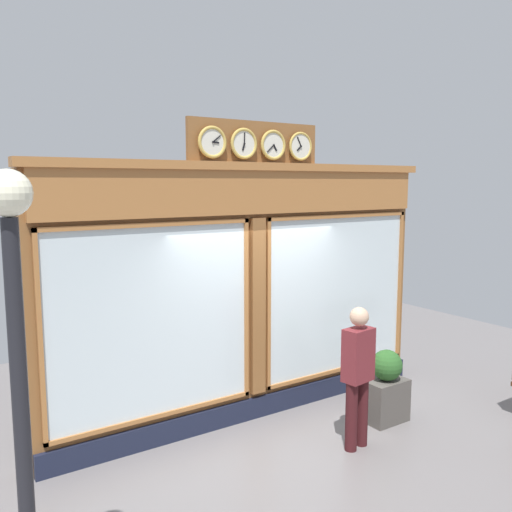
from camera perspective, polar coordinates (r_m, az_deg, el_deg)
The scene contains 5 objects.
shop_facade at distance 7.15m, azimuth -0.56°, elevation -3.59°, with size 5.72×0.42×3.86m.
pedestrian at distance 6.54m, azimuth 10.63°, elevation -11.80°, with size 0.39×0.27×1.69m.
street_lamp at distance 3.59m, azimuth -23.77°, elevation -8.55°, with size 0.28×0.28×3.18m.
planter_box at distance 7.53m, azimuth 13.43°, elevation -14.52°, with size 0.56×0.36×0.56m, color #4C4742.
planter_shrub at distance 7.36m, azimuth 13.55°, elevation -11.06°, with size 0.40×0.40×0.40m, color #285623.
Camera 1 is at (3.85, 5.73, 3.10)m, focal length 38.17 mm.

